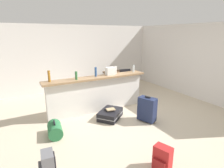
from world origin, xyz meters
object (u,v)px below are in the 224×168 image
at_px(suitcase_flat_black, 110,114).
at_px(duffel_bag_green, 55,130).
at_px(bottle_amber, 49,76).
at_px(backpack_red, 162,159).
at_px(bottle_clear, 134,69).
at_px(dining_table, 120,74).
at_px(book_stack, 110,109).
at_px(backpack_grey, 48,165).
at_px(bottle_blue, 96,72).
at_px(dining_chair_near_partition, 126,81).
at_px(suitcase_upright_navy, 147,109).
at_px(bottle_green, 76,76).
at_px(bottle_white, 116,70).
at_px(grocery_bag, 110,71).

relative_size(suitcase_flat_black, duffel_bag_green, 1.66).
distance_m(bottle_amber, backpack_red, 3.14).
xyz_separation_m(bottle_clear, backpack_red, (-1.32, -2.71, -0.92)).
bearing_deg(dining_table, book_stack, -126.79).
xyz_separation_m(dining_table, backpack_grey, (-3.32, -3.34, -0.44)).
xyz_separation_m(bottle_amber, bottle_blue, (1.24, -0.02, -0.01)).
relative_size(dining_chair_near_partition, suitcase_upright_navy, 1.39).
xyz_separation_m(bottle_amber, suitcase_flat_black, (1.35, -0.67, -1.05)).
relative_size(bottle_green, book_stack, 0.85).
bearing_deg(backpack_grey, bottle_white, 40.38).
relative_size(suitcase_flat_black, suitcase_upright_navy, 1.27).
relative_size(bottle_blue, suitcase_upright_navy, 0.38).
bearing_deg(bottle_green, grocery_bag, 4.32).
relative_size(bottle_green, dining_chair_near_partition, 0.23).
xyz_separation_m(duffel_bag_green, backpack_grey, (-0.35, -1.14, 0.05)).
xyz_separation_m(bottle_clear, dining_chair_near_partition, (0.27, 0.81, -0.61)).
relative_size(bottle_amber, backpack_grey, 0.67).
xyz_separation_m(bottle_blue, backpack_red, (-0.04, -2.72, -0.95)).
distance_m(bottle_green, bottle_blue, 0.60).
distance_m(duffel_bag_green, suitcase_upright_navy, 2.26).
bearing_deg(dining_table, grocery_bag, -129.92).
relative_size(grocery_bag, backpack_red, 0.62).
relative_size(grocery_bag, book_stack, 1.02).
distance_m(bottle_amber, dining_chair_near_partition, 2.96).
bearing_deg(grocery_bag, suitcase_upright_navy, -71.90).
relative_size(bottle_blue, bottle_white, 1.17).
relative_size(bottle_green, bottle_blue, 0.83).
height_order(backpack_red, duffel_bag_green, backpack_red).
xyz_separation_m(bottle_white, suitcase_flat_black, (-0.55, -0.69, -1.02)).
bearing_deg(suitcase_flat_black, bottle_amber, 153.63).
xyz_separation_m(grocery_bag, dining_chair_near_partition, (1.09, 0.82, -0.62)).
height_order(bottle_amber, backpack_red, bottle_amber).
height_order(bottle_green, dining_chair_near_partition, bottle_green).
bearing_deg(bottle_white, suitcase_upright_navy, -81.71).
distance_m(bottle_green, backpack_red, 2.84).
xyz_separation_m(duffel_bag_green, book_stack, (1.47, 0.20, 0.10)).
bearing_deg(bottle_clear, suitcase_flat_black, -151.25).
xyz_separation_m(dining_chair_near_partition, backpack_grey, (-3.25, -2.77, -0.31)).
distance_m(dining_table, backpack_red, 4.43).
relative_size(bottle_green, suitcase_upright_navy, 0.32).
height_order(bottle_green, bottle_white, bottle_white).
relative_size(bottle_white, bottle_clear, 1.07).
distance_m(bottle_blue, grocery_bag, 0.45).
xyz_separation_m(grocery_bag, backpack_grey, (-2.16, -1.96, -0.93)).
bearing_deg(bottle_blue, suitcase_flat_black, -80.35).
bearing_deg(dining_table, bottle_blue, -139.55).
relative_size(bottle_white, backpack_red, 0.52).
distance_m(bottle_white, dining_table, 1.70).
relative_size(bottle_amber, grocery_bag, 1.08).
bearing_deg(suitcase_flat_black, backpack_red, -94.22).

